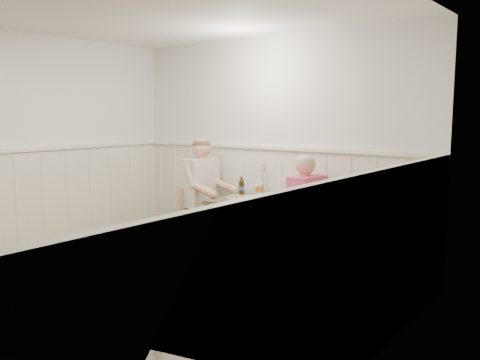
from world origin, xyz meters
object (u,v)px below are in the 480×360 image
Objects in this scene: diner_cream at (203,205)px; beer_bottle at (241,187)px; chair_right at (305,239)px; grass_vase at (262,181)px; man_in_pink at (303,225)px; chair_left at (197,219)px; dining_table at (251,209)px.

beer_bottle is at bearing 19.18° from diner_cream.
diner_cream reaches higher than chair_right.
chair_right is 2.00× the size of grass_vase.
diner_cream reaches higher than beer_bottle.
diner_cream reaches higher than man_in_pink.
diner_cream is (-1.43, 0.02, 0.05)m from man_in_pink.
chair_left is 1.44m from man_in_pink.
man_in_pink is (1.43, 0.08, 0.10)m from chair_left.
chair_left is at bearing -150.46° from beer_bottle.
dining_table is 0.42m from grass_vase.
dining_table is 1.08× the size of chair_right.
beer_bottle is at bearing 145.70° from dining_table.
beer_bottle is (-0.96, 0.19, 0.30)m from man_in_pink.
man_in_pink reaches higher than chair_left.
grass_vase reaches higher than dining_table.
dining_table is at bearing -34.30° from beer_bottle.
chair_right is 0.60× the size of man_in_pink.
beer_bottle is 0.26m from grass_vase.
diner_cream is at bearing 178.07° from dining_table.
man_in_pink is at bearing -0.99° from diner_cream.
dining_table is at bearing 5.84° from chair_left.
chair_left is 0.92m from grass_vase.
chair_right is at bearing -6.69° from dining_table.
diner_cream is (-0.75, 0.03, -0.04)m from dining_table.
beer_bottle reaches higher than chair_left.
man_in_pink is (-0.07, 0.09, 0.12)m from chair_right.
man_in_pink reaches higher than grass_vase.
chair_left is 0.67m from beer_bottle.
beer_bottle is at bearing -151.35° from grass_vase.
chair_right is 0.56× the size of diner_cream.
chair_right is 1.52m from diner_cream.
chair_left is (-1.50, 0.01, 0.02)m from chair_right.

